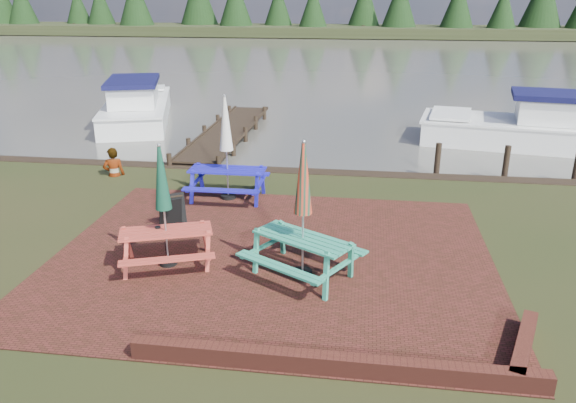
% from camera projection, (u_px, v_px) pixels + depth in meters
% --- Properties ---
extents(ground, '(120.00, 120.00, 0.00)m').
position_uv_depth(ground, '(263.00, 280.00, 10.69)').
color(ground, black).
rests_on(ground, ground).
extents(paving, '(9.00, 7.50, 0.02)m').
position_uv_depth(paving, '(272.00, 257.00, 11.62)').
color(paving, '#381A11').
rests_on(paving, ground).
extents(brick_wall, '(6.21, 1.79, 0.30)m').
position_uv_depth(brick_wall, '(379.00, 360.00, 8.12)').
color(brick_wall, '#4C1E16').
rests_on(brick_wall, ground).
extents(water, '(120.00, 60.00, 0.02)m').
position_uv_depth(water, '(346.00, 61.00, 45.01)').
color(water, '#413E38').
rests_on(water, ground).
extents(far_treeline, '(120.00, 10.00, 8.10)m').
position_uv_depth(far_treeline, '(357.00, 8.00, 70.76)').
color(far_treeline, black).
rests_on(far_treeline, ground).
extents(picnic_table_teal, '(2.52, 2.44, 2.66)m').
position_uv_depth(picnic_table_teal, '(303.00, 231.00, 10.55)').
color(picnic_table_teal, '#2B8D6F').
rests_on(picnic_table_teal, ground).
extents(picnic_table_red, '(2.22, 2.10, 2.48)m').
position_uv_depth(picnic_table_red, '(165.00, 225.00, 10.99)').
color(picnic_table_red, '#AF3A2C').
rests_on(picnic_table_red, ground).
extents(picnic_table_blue, '(1.97, 1.75, 2.73)m').
position_uv_depth(picnic_table_blue, '(227.00, 164.00, 14.57)').
color(picnic_table_blue, '#1916A8').
rests_on(picnic_table_blue, ground).
extents(chalkboard, '(0.54, 0.72, 0.82)m').
position_uv_depth(chalkboard, '(173.00, 213.00, 12.80)').
color(chalkboard, black).
rests_on(chalkboard, ground).
extents(jetty, '(1.76, 9.08, 1.00)m').
position_uv_depth(jetty, '(227.00, 132.00, 21.57)').
color(jetty, black).
rests_on(jetty, ground).
extents(boat_jetty, '(4.69, 7.93, 2.17)m').
position_uv_depth(boat_jetty, '(137.00, 108.00, 24.30)').
color(boat_jetty, silver).
rests_on(boat_jetty, ground).
extents(boat_near, '(8.47, 4.18, 2.19)m').
position_uv_depth(boat_near, '(541.00, 129.00, 20.45)').
color(boat_near, silver).
rests_on(boat_near, ground).
extents(person, '(0.73, 0.61, 1.71)m').
position_uv_depth(person, '(111.00, 148.00, 16.47)').
color(person, gray).
rests_on(person, ground).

